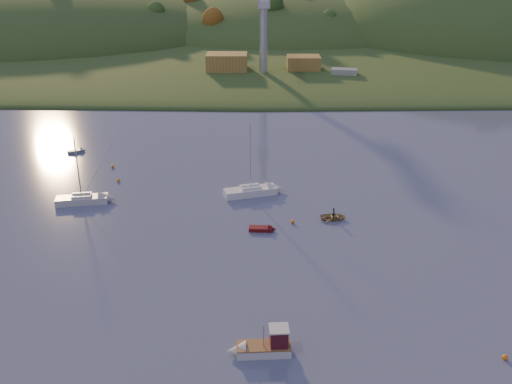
{
  "coord_description": "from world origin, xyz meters",
  "views": [
    {
      "loc": [
        0.71,
        -33.79,
        34.18
      ],
      "look_at": [
        0.36,
        37.21,
        3.4
      ],
      "focal_mm": 40.0,
      "sensor_mm": 36.0,
      "label": 1
    }
  ],
  "objects_px": {
    "sailboat_near": "(82,199)",
    "sailboat_far": "(250,191)",
    "canoe": "(334,217)",
    "red_tender": "(266,229)",
    "fishing_boat": "(259,346)",
    "grey_dinghy": "(79,151)"
  },
  "relations": [
    {
      "from": "canoe",
      "to": "grey_dinghy",
      "type": "xyz_separation_m",
      "value": [
        -42.54,
        27.25,
        -0.11
      ]
    },
    {
      "from": "red_tender",
      "to": "grey_dinghy",
      "type": "xyz_separation_m",
      "value": [
        -33.32,
        30.65,
        0.01
      ]
    },
    {
      "from": "canoe",
      "to": "red_tender",
      "type": "distance_m",
      "value": 9.83
    },
    {
      "from": "sailboat_far",
      "to": "red_tender",
      "type": "height_order",
      "value": "sailboat_far"
    },
    {
      "from": "sailboat_far",
      "to": "red_tender",
      "type": "distance_m",
      "value": 11.78
    },
    {
      "from": "sailboat_near",
      "to": "canoe",
      "type": "relative_size",
      "value": 2.85
    },
    {
      "from": "sailboat_far",
      "to": "grey_dinghy",
      "type": "bearing_deg",
      "value": 131.6
    },
    {
      "from": "sailboat_far",
      "to": "grey_dinghy",
      "type": "distance_m",
      "value": 36.52
    },
    {
      "from": "red_tender",
      "to": "sailboat_near",
      "type": "bearing_deg",
      "value": 164.79
    },
    {
      "from": "fishing_boat",
      "to": "canoe",
      "type": "xyz_separation_m",
      "value": [
        10.08,
        27.8,
        -0.45
      ]
    },
    {
      "from": "canoe",
      "to": "sailboat_near",
      "type": "bearing_deg",
      "value": 78.89
    },
    {
      "from": "red_tender",
      "to": "grey_dinghy",
      "type": "height_order",
      "value": "grey_dinghy"
    },
    {
      "from": "canoe",
      "to": "fishing_boat",
      "type": "bearing_deg",
      "value": 157.16
    },
    {
      "from": "canoe",
      "to": "grey_dinghy",
      "type": "distance_m",
      "value": 50.52
    },
    {
      "from": "fishing_boat",
      "to": "canoe",
      "type": "height_order",
      "value": "fishing_boat"
    },
    {
      "from": "sailboat_near",
      "to": "sailboat_far",
      "type": "distance_m",
      "value": 24.43
    },
    {
      "from": "canoe",
      "to": "red_tender",
      "type": "xyz_separation_m",
      "value": [
        -9.22,
        -3.41,
        -0.12
      ]
    },
    {
      "from": "fishing_boat",
      "to": "sailboat_near",
      "type": "height_order",
      "value": "sailboat_near"
    },
    {
      "from": "fishing_boat",
      "to": "red_tender",
      "type": "height_order",
      "value": "fishing_boat"
    },
    {
      "from": "fishing_boat",
      "to": "sailboat_far",
      "type": "height_order",
      "value": "sailboat_far"
    },
    {
      "from": "fishing_boat",
      "to": "sailboat_far",
      "type": "distance_m",
      "value": 35.99
    },
    {
      "from": "sailboat_near",
      "to": "grey_dinghy",
      "type": "bearing_deg",
      "value": 98.29
    }
  ]
}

